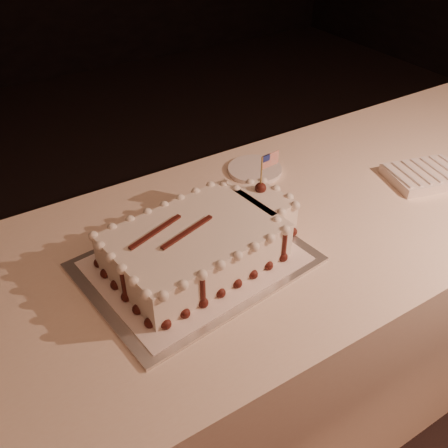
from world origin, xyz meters
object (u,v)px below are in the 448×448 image
sheet_cake (204,241)px  side_plate (255,170)px  banquet_table (291,309)px  cake_board (195,262)px  napkin_stack (425,175)px

sheet_cake → side_plate: bearing=38.6°
banquet_table → sheet_cake: size_ratio=4.92×
cake_board → napkin_stack: bearing=-9.4°
cake_board → sheet_cake: 0.06m
banquet_table → napkin_stack: bearing=-8.5°
banquet_table → side_plate: (0.01, 0.24, 0.38)m
banquet_table → side_plate: 0.45m
banquet_table → sheet_cake: sheet_cake is taller
cake_board → napkin_stack: napkin_stack is taller
napkin_stack → banquet_table: bearing=171.5°
cake_board → side_plate: bearing=30.2°
sheet_cake → side_plate: (0.33, 0.27, -0.05)m
banquet_table → cake_board: 0.51m
sheet_cake → napkin_stack: (0.73, -0.04, -0.04)m
banquet_table → napkin_stack: napkin_stack is taller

